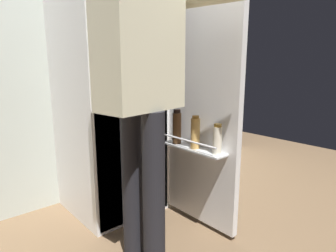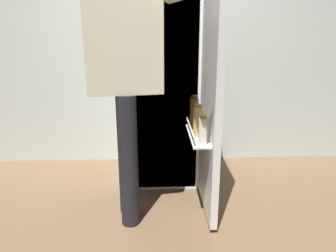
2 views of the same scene
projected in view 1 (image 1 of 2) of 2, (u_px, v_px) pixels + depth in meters
ground_plane at (159, 236)px, 1.92m from camera, size 5.99×5.99×0.00m
kitchen_wall at (83, 45)px, 2.36m from camera, size 4.40×0.10×2.52m
refrigerator at (115, 103)px, 2.16m from camera, size 0.67×1.26×1.65m
person at (142, 72)px, 1.47m from camera, size 0.65×0.73×1.76m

